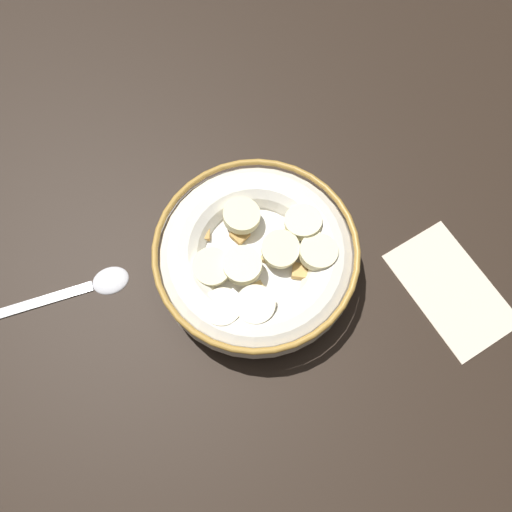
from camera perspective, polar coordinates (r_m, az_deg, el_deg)
ground_plane at (r=51.79cm, az=-0.00°, el=-1.56°), size 108.51×108.51×2.00cm
cereal_bowl at (r=48.28cm, az=0.01°, el=-0.16°), size 19.45×19.45×5.53cm
spoon at (r=52.57cm, az=-18.60°, el=-3.29°), size 3.07×14.56×0.80cm
folded_napkin at (r=53.58cm, az=21.27°, el=-3.51°), size 13.91×9.78×0.30cm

